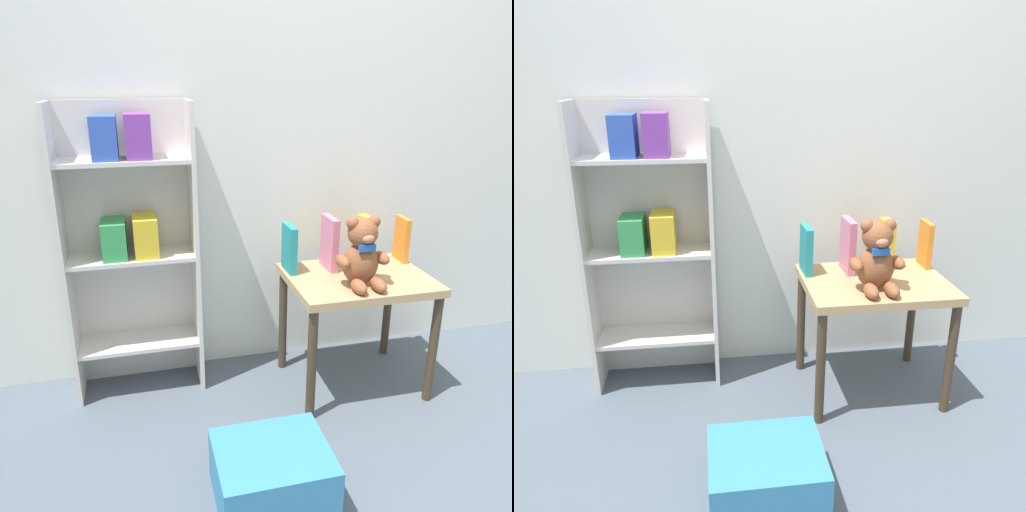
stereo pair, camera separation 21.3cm
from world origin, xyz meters
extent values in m
cube|color=silver|center=(0.00, 1.44, 1.25)|extent=(4.80, 0.06, 2.50)
cube|color=beige|center=(-1.03, 1.28, 0.65)|extent=(0.02, 0.23, 1.30)
cube|color=beige|center=(-0.48, 1.28, 0.65)|extent=(0.02, 0.23, 1.30)
cube|color=beige|center=(-0.75, 1.38, 0.65)|extent=(0.57, 0.02, 1.30)
cube|color=beige|center=(-0.75, 1.28, 0.23)|extent=(0.53, 0.21, 0.02)
cube|color=beige|center=(-0.75, 1.28, 0.65)|extent=(0.53, 0.21, 0.02)
cube|color=beige|center=(-0.75, 1.28, 1.07)|extent=(0.53, 0.21, 0.02)
cube|color=#2D51B7|center=(-0.82, 1.27, 1.16)|extent=(0.10, 0.16, 0.17)
cube|color=purple|center=(-0.69, 1.27, 1.17)|extent=(0.10, 0.16, 0.18)
cube|color=#33934C|center=(-0.82, 1.27, 0.74)|extent=(0.10, 0.16, 0.16)
cube|color=gold|center=(-0.69, 1.27, 0.75)|extent=(0.10, 0.16, 0.17)
cube|color=tan|center=(0.22, 1.06, 0.53)|extent=(0.62, 0.48, 0.04)
cylinder|color=#3E3121|center=(-0.06, 0.85, 0.26)|extent=(0.04, 0.04, 0.52)
cylinder|color=#3E3121|center=(0.50, 0.85, 0.26)|extent=(0.04, 0.04, 0.52)
cylinder|color=#3E3121|center=(-0.06, 1.27, 0.26)|extent=(0.04, 0.04, 0.52)
cylinder|color=#3E3121|center=(0.50, 1.27, 0.26)|extent=(0.04, 0.04, 0.52)
ellipsoid|color=brown|center=(0.19, 0.98, 0.65)|extent=(0.16, 0.12, 0.18)
sphere|color=brown|center=(0.19, 0.98, 0.78)|extent=(0.13, 0.13, 0.13)
sphere|color=brown|center=(0.14, 0.98, 0.83)|extent=(0.05, 0.05, 0.05)
sphere|color=brown|center=(0.23, 0.98, 0.83)|extent=(0.05, 0.05, 0.05)
ellipsoid|color=#B56E48|center=(0.19, 0.92, 0.77)|extent=(0.05, 0.04, 0.04)
ellipsoid|color=brown|center=(0.10, 0.96, 0.67)|extent=(0.05, 0.10, 0.05)
ellipsoid|color=brown|center=(0.27, 0.96, 0.67)|extent=(0.05, 0.10, 0.05)
ellipsoid|color=brown|center=(0.14, 0.89, 0.58)|extent=(0.06, 0.11, 0.06)
ellipsoid|color=brown|center=(0.23, 0.89, 0.58)|extent=(0.06, 0.11, 0.06)
cube|color=#2356B2|center=(0.19, 0.93, 0.73)|extent=(0.07, 0.02, 0.03)
cube|color=teal|center=(-0.06, 1.19, 0.66)|extent=(0.03, 0.14, 0.22)
cube|color=#D17093|center=(0.13, 1.18, 0.67)|extent=(0.03, 0.15, 0.24)
cube|color=gold|center=(0.31, 1.20, 0.67)|extent=(0.05, 0.10, 0.23)
cube|color=orange|center=(0.50, 1.20, 0.66)|extent=(0.03, 0.12, 0.21)
cube|color=teal|center=(-0.34, 0.47, 0.10)|extent=(0.39, 0.32, 0.20)
camera|label=1|loc=(-0.71, -0.83, 1.39)|focal=35.00mm
camera|label=2|loc=(-0.50, -0.87, 1.39)|focal=35.00mm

